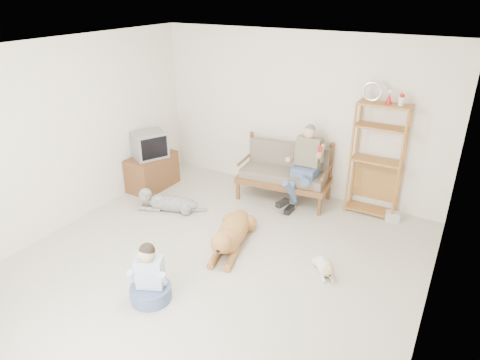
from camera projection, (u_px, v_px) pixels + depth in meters
The scene contains 16 objects.
floor at pixel (209, 270), 5.47m from camera, with size 5.50×5.50×0.00m, color silver.
ceiling at pixel (201, 52), 4.34m from camera, with size 5.50×5.50×0.00m, color white.
wall_back at pixel (297, 115), 7.08m from camera, with size 5.00×5.00×0.00m, color silver.
wall_left at pixel (57, 138), 6.02m from camera, with size 5.50×5.50×0.00m, color silver.
wall_right at pixel (441, 229), 3.79m from camera, with size 5.50×5.50×0.00m, color silver.
loveseat at pixel (286, 171), 7.13m from camera, with size 1.56×0.85×0.95m.
man at pixel (301, 172), 6.76m from camera, with size 0.51×0.74×1.19m.
etagere at pixel (377, 159), 6.48m from camera, with size 0.79×0.34×2.07m.
book_stack at pixel (393, 216), 6.59m from camera, with size 0.21×0.15×0.13m, color white.
tv_stand at pixel (152, 172), 7.58m from camera, with size 0.53×0.92×0.60m.
crt_tv at pixel (149, 145), 7.32m from camera, with size 0.63×0.68×0.45m.
wall_outlet at pixel (232, 160), 8.06m from camera, with size 0.12×0.02×0.08m, color white.
golden_retriever at pixel (231, 234), 5.89m from camera, with size 0.65×1.52×0.48m.
shaggy_dog at pixel (167, 202), 6.86m from camera, with size 1.13×0.54×0.35m.
terrier at pixel (325, 268), 5.36m from camera, with size 0.39×0.50×0.22m.
child at pixel (150, 280), 4.86m from camera, with size 0.47×0.47×0.75m.
Camera 1 is at (2.54, -3.71, 3.33)m, focal length 32.00 mm.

